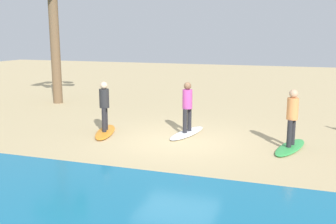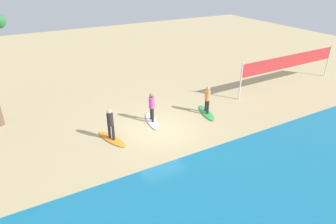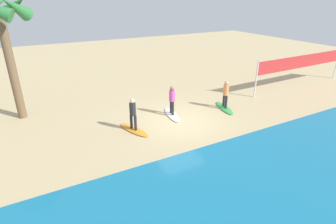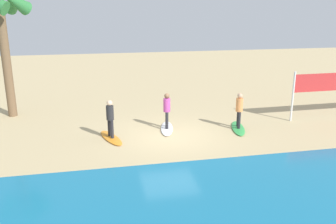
# 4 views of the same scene
# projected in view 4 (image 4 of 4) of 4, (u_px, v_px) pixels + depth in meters

# --- Properties ---
(ground_plane) EXTENTS (60.00, 60.00, 0.00)m
(ground_plane) POSITION_uv_depth(u_px,v_px,m) (169.00, 135.00, 16.09)
(ground_plane) COLOR tan
(surfboard_green) EXTENTS (1.08, 2.17, 0.09)m
(surfboard_green) POSITION_uv_depth(u_px,v_px,m) (238.00, 128.00, 16.89)
(surfboard_green) COLOR green
(surfboard_green) RESTS_ON ground
(surfer_green) EXTENTS (0.32, 0.45, 1.64)m
(surfer_green) POSITION_uv_depth(u_px,v_px,m) (239.00, 108.00, 16.61)
(surfer_green) COLOR #232328
(surfer_green) RESTS_ON surfboard_green
(surfboard_white) EXTENTS (0.96, 2.17, 0.09)m
(surfboard_white) POSITION_uv_depth(u_px,v_px,m) (167.00, 128.00, 16.85)
(surfboard_white) COLOR white
(surfboard_white) RESTS_ON ground
(surfer_white) EXTENTS (0.32, 0.45, 1.64)m
(surfer_white) POSITION_uv_depth(u_px,v_px,m) (167.00, 108.00, 16.57)
(surfer_white) COLOR #232328
(surfer_white) RESTS_ON surfboard_white
(surfboard_orange) EXTENTS (1.18, 2.17, 0.09)m
(surfboard_orange) POSITION_uv_depth(u_px,v_px,m) (111.00, 138.00, 15.65)
(surfboard_orange) COLOR orange
(surfboard_orange) RESTS_ON ground
(surfer_orange) EXTENTS (0.32, 0.44, 1.64)m
(surfer_orange) POSITION_uv_depth(u_px,v_px,m) (110.00, 116.00, 15.37)
(surfer_orange) COLOR #232328
(surfer_orange) RESTS_ON surfboard_orange
(palm_tree) EXTENTS (2.88, 3.03, 6.51)m
(palm_tree) POSITION_uv_depth(u_px,v_px,m) (0.00, 13.00, 17.49)
(palm_tree) COLOR brown
(palm_tree) RESTS_ON ground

